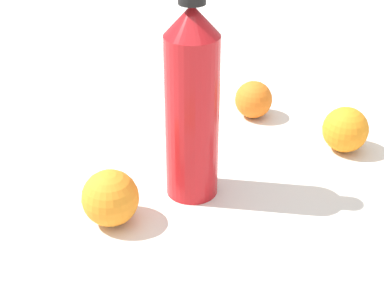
{
  "coord_description": "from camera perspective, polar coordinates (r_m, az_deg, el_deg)",
  "views": [
    {
      "loc": [
        0.17,
        -0.65,
        0.5
      ],
      "look_at": [
        -0.02,
        0.04,
        0.08
      ],
      "focal_mm": 54.67,
      "sensor_mm": 36.0,
      "label": 1
    }
  ],
  "objects": [
    {
      "name": "orange_0",
      "position": [
        1.07,
        6.02,
        4.34
      ],
      "size": [
        0.07,
        0.07,
        0.07
      ],
      "primitive_type": "sphere",
      "color": "orange",
      "rests_on": "ground_plane"
    },
    {
      "name": "water_bottle",
      "position": [
        0.8,
        0.0,
        3.97
      ],
      "size": [
        0.08,
        0.08,
        0.31
      ],
      "rotation": [
        0.0,
        0.0,
        3.74
      ],
      "color": "red",
      "rests_on": "ground_plane"
    },
    {
      "name": "orange_1",
      "position": [
        0.99,
        14.73,
        1.37
      ],
      "size": [
        0.08,
        0.08,
        0.08
      ],
      "primitive_type": "sphere",
      "color": "orange",
      "rests_on": "ground_plane"
    },
    {
      "name": "orange_2",
      "position": [
        0.8,
        -7.97,
        -5.23
      ],
      "size": [
        0.08,
        0.08,
        0.08
      ],
      "primitive_type": "sphere",
      "color": "orange",
      "rests_on": "ground_plane"
    },
    {
      "name": "ground_plane",
      "position": [
        0.84,
        0.57,
        -6.35
      ],
      "size": [
        2.4,
        2.4,
        0.0
      ],
      "primitive_type": "plane",
      "color": "silver"
    }
  ]
}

